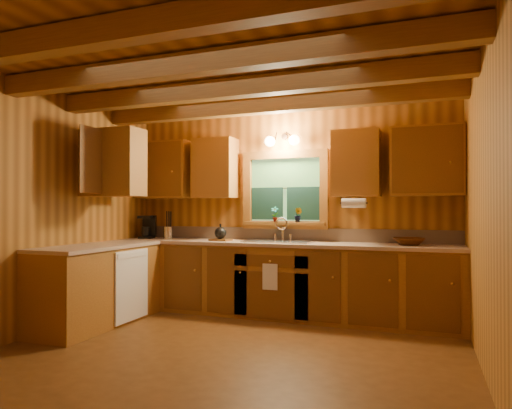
{
  "coord_description": "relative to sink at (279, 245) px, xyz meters",
  "views": [
    {
      "loc": [
        1.66,
        -3.69,
        1.3
      ],
      "look_at": [
        0.0,
        0.8,
        1.35
      ],
      "focal_mm": 31.79,
      "sensor_mm": 36.0,
      "label": 1
    }
  ],
  "objects": [
    {
      "name": "room",
      "position": [
        0.0,
        -1.6,
        0.44
      ],
      "size": [
        4.2,
        4.2,
        4.2
      ],
      "color": "brown",
      "rests_on": "ground"
    },
    {
      "name": "ceiling_beams",
      "position": [
        0.0,
        -1.6,
        1.63
      ],
      "size": [
        4.2,
        2.54,
        0.18
      ],
      "color": "brown",
      "rests_on": "room"
    },
    {
      "name": "base_cabinets",
      "position": [
        -0.49,
        -0.32,
        -0.43
      ],
      "size": [
        4.2,
        2.22,
        0.86
      ],
      "color": "brown",
      "rests_on": "ground"
    },
    {
      "name": "countertop",
      "position": [
        -0.48,
        -0.31,
        0.02
      ],
      "size": [
        4.2,
        2.24,
        0.04
      ],
      "color": "tan",
      "rests_on": "base_cabinets"
    },
    {
      "name": "backsplash",
      "position": [
        0.0,
        0.28,
        0.12
      ],
      "size": [
        4.2,
        0.02,
        0.16
      ],
      "primitive_type": "cube",
      "color": "tan",
      "rests_on": "room"
    },
    {
      "name": "dishwasher_panel",
      "position": [
        -1.47,
        -0.92,
        -0.43
      ],
      "size": [
        0.02,
        0.6,
        0.8
      ],
      "primitive_type": "cube",
      "color": "white",
      "rests_on": "base_cabinets"
    },
    {
      "name": "upper_cabinets",
      "position": [
        -0.56,
        -0.18,
        0.98
      ],
      "size": [
        4.19,
        1.77,
        0.78
      ],
      "color": "brown",
      "rests_on": "room"
    },
    {
      "name": "window",
      "position": [
        0.0,
        0.26,
        0.67
      ],
      "size": [
        1.12,
        0.08,
        1.0
      ],
      "color": "brown",
      "rests_on": "room"
    },
    {
      "name": "window_sill",
      "position": [
        0.0,
        0.22,
        0.26
      ],
      "size": [
        1.06,
        0.14,
        0.04
      ],
      "primitive_type": "cube",
      "color": "brown",
      "rests_on": "room"
    },
    {
      "name": "wall_sconce",
      "position": [
        0.0,
        0.14,
        1.31
      ],
      "size": [
        0.45,
        0.21,
        0.17
      ],
      "color": "black",
      "rests_on": "room"
    },
    {
      "name": "paper_towel_roll",
      "position": [
        0.92,
        -0.07,
        0.51
      ],
      "size": [
        0.27,
        0.11,
        0.11
      ],
      "primitive_type": "cylinder",
      "rotation": [
        0.0,
        1.57,
        0.0
      ],
      "color": "white",
      "rests_on": "upper_cabinets"
    },
    {
      "name": "dish_towel",
      "position": [
        0.0,
        -0.34,
        -0.34
      ],
      "size": [
        0.18,
        0.01,
        0.3
      ],
      "primitive_type": "cube",
      "color": "white",
      "rests_on": "base_cabinets"
    },
    {
      "name": "sink",
      "position": [
        0.0,
        0.0,
        0.0
      ],
      "size": [
        0.82,
        0.48,
        0.43
      ],
      "color": "silver",
      "rests_on": "countertop"
    },
    {
      "name": "coffee_maker",
      "position": [
        -1.89,
        0.02,
        0.2
      ],
      "size": [
        0.18,
        0.23,
        0.31
      ],
      "rotation": [
        0.0,
        0.0,
        0.27
      ],
      "color": "black",
      "rests_on": "countertop"
    },
    {
      "name": "utensil_crock",
      "position": [
        -1.58,
        0.05,
        0.14
      ],
      "size": [
        0.13,
        0.13,
        0.37
      ],
      "rotation": [
        0.0,
        0.0,
        -0.19
      ],
      "color": "silver",
      "rests_on": "countertop"
    },
    {
      "name": "cutting_board",
      "position": [
        -0.76,
        -0.06,
        0.06
      ],
      "size": [
        0.27,
        0.21,
        0.02
      ],
      "primitive_type": "cube",
      "rotation": [
        0.0,
        0.0,
        -0.13
      ],
      "color": "brown",
      "rests_on": "countertop"
    },
    {
      "name": "teakettle",
      "position": [
        -0.76,
        -0.06,
        0.14
      ],
      "size": [
        0.15,
        0.15,
        0.19
      ],
      "rotation": [
        0.0,
        0.0,
        -0.43
      ],
      "color": "black",
      "rests_on": "cutting_board"
    },
    {
      "name": "wicker_basket",
      "position": [
        1.51,
        0.02,
        0.09
      ],
      "size": [
        0.4,
        0.4,
        0.08
      ],
      "primitive_type": "imported",
      "rotation": [
        0.0,
        0.0,
        0.2
      ],
      "color": "#48230C",
      "rests_on": "countertop"
    },
    {
      "name": "potted_plant_left",
      "position": [
        -0.11,
        0.2,
        0.38
      ],
      "size": [
        0.11,
        0.08,
        0.2
      ],
      "primitive_type": "imported",
      "rotation": [
        0.0,
        0.0,
        0.08
      ],
      "color": "brown",
      "rests_on": "window_sill"
    },
    {
      "name": "potted_plant_right",
      "position": [
        0.19,
        0.2,
        0.37
      ],
      "size": [
        0.12,
        0.11,
        0.18
      ],
      "primitive_type": "imported",
      "rotation": [
        0.0,
        0.0,
        -0.35
      ],
      "color": "brown",
      "rests_on": "window_sill"
    }
  ]
}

